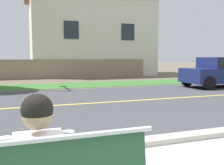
# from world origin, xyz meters

# --- Properties ---
(ground_plane) EXTENTS (140.00, 140.00, 0.00)m
(ground_plane) POSITION_xyz_m (0.00, 8.00, 0.00)
(ground_plane) COLOR #665B4C
(curb_edge) EXTENTS (44.00, 0.30, 0.11)m
(curb_edge) POSITION_xyz_m (0.00, 2.35, 0.06)
(curb_edge) COLOR #ADA89E
(curb_edge) RESTS_ON ground_plane
(street_asphalt) EXTENTS (52.00, 8.00, 0.01)m
(street_asphalt) POSITION_xyz_m (0.00, 6.50, 0.00)
(street_asphalt) COLOR #424247
(street_asphalt) RESTS_ON ground_plane
(road_centre_line) EXTENTS (48.00, 0.14, 0.01)m
(road_centre_line) POSITION_xyz_m (0.00, 6.50, 0.01)
(road_centre_line) COLOR #E0CC4C
(road_centre_line) RESTS_ON ground_plane
(far_verge_grass) EXTENTS (48.00, 2.80, 0.02)m
(far_verge_grass) POSITION_xyz_m (0.00, 12.19, 0.01)
(far_verge_grass) COLOR #38702D
(far_verge_grass) RESTS_ON ground_plane
(car_navy_far) EXTENTS (4.30, 1.86, 1.54)m
(car_navy_far) POSITION_xyz_m (8.38, 8.90, 0.85)
(car_navy_far) COLOR navy
(car_navy_far) RESTS_ON ground_plane
(garden_wall) EXTENTS (13.00, 0.36, 1.40)m
(garden_wall) POSITION_xyz_m (1.35, 17.22, 0.70)
(garden_wall) COLOR gray
(garden_wall) RESTS_ON ground_plane
(house_across_street) EXTENTS (10.87, 6.91, 7.07)m
(house_across_street) POSITION_xyz_m (4.26, 20.42, 3.58)
(house_across_street) COLOR beige
(house_across_street) RESTS_ON ground_plane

